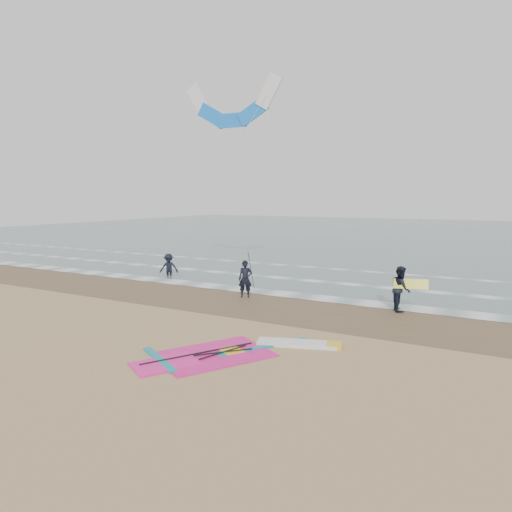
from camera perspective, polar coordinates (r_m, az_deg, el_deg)
The scene contains 11 objects.
ground at distance 13.54m, azimuth -3.58°, elevation -12.18°, with size 120.00×120.00×0.00m, color tan.
sea_water at distance 59.36m, azimuth 21.87°, elevation 2.49°, with size 120.00×80.00×0.02m, color #47605E.
wet_sand_band at distance 18.68m, azimuth 6.31°, elevation -6.68°, with size 120.00×5.00×0.01m, color brown.
foam_waterline at distance 22.75m, azimuth 10.56°, elevation -4.15°, with size 120.00×9.15×0.02m.
windsurf_rig at distance 13.63m, azimuth -2.26°, elevation -11.88°, with size 5.27×4.99×0.13m.
person_standing at distance 20.64m, azimuth -1.34°, elevation -2.89°, with size 0.62×0.41×1.70m, color black.
person_walking at distance 19.07m, azimuth 17.63°, elevation -3.92°, with size 0.88×0.69×1.81m, color black.
person_wading at distance 26.70m, azimuth -10.86°, elevation -0.73°, with size 1.06×0.61×1.65m, color black.
held_pole at distance 20.43m, azimuth -0.61°, elevation -1.86°, with size 0.17×0.86×1.82m.
carried_kiteboard at distance 18.86m, azimuth 18.80°, elevation -3.34°, with size 1.30×0.51×0.39m.
surf_kite at distance 26.81m, azimuth -3.04°, elevation 17.94°, with size 6.18×2.21×10.03m.
Camera 1 is at (6.81, -10.79, 4.53)m, focal length 32.00 mm.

